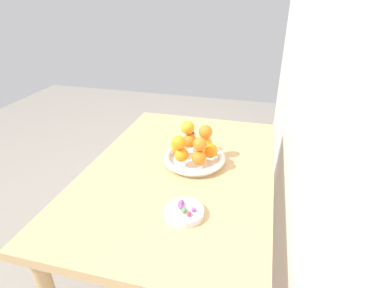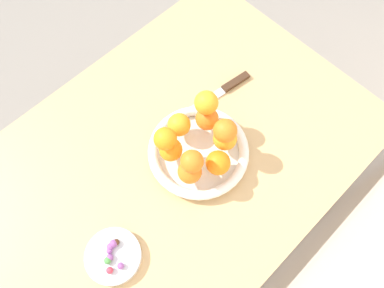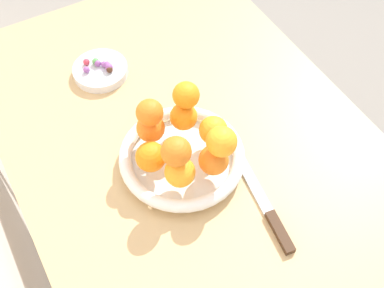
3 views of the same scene
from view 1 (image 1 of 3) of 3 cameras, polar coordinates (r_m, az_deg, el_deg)
name	(u,v)px [view 1 (image 1 of 3)]	position (r m, az deg, el deg)	size (l,w,h in m)	color
ground_plane	(182,286)	(1.76, -1.85, -25.48)	(6.00, 6.00, 0.00)	gray
wall_back	(321,46)	(1.03, 23.43, 16.68)	(4.00, 0.05, 2.50)	beige
dining_table	(180,186)	(1.30, -2.28, -8.04)	(1.10, 0.76, 0.74)	tan
fruit_bowl	(194,159)	(1.27, 0.41, -2.81)	(0.26, 0.26, 0.04)	white
candy_dish	(184,212)	(1.01, -1.51, -12.87)	(0.13, 0.13, 0.02)	silver
orange_0	(190,141)	(1.31, -0.41, 0.63)	(0.06, 0.06, 0.06)	orange
orange_1	(178,146)	(1.27, -2.78, -0.46)	(0.06, 0.06, 0.06)	orange
orange_2	(181,155)	(1.21, -2.02, -2.08)	(0.06, 0.06, 0.06)	orange
orange_3	(199,158)	(1.19, 1.35, -2.62)	(0.06, 0.06, 0.06)	orange
orange_4	(210,151)	(1.23, 3.48, -1.28)	(0.06, 0.06, 0.06)	orange
orange_5	(205,143)	(1.29, 2.54, 0.13)	(0.06, 0.06, 0.06)	orange
orange_6	(189,128)	(1.29, -0.64, 3.15)	(0.06, 0.06, 0.06)	orange
orange_7	(179,143)	(1.18, -2.40, 0.29)	(0.06, 0.06, 0.06)	orange
orange_8	(200,145)	(1.16, 1.47, -0.11)	(0.05, 0.05, 0.05)	orange
orange_9	(206,132)	(1.26, 2.60, 2.34)	(0.06, 0.06, 0.06)	orange
candy_ball_0	(184,211)	(0.99, -1.57, -12.57)	(0.02, 0.02, 0.02)	#4C9947
candy_ball_1	(182,202)	(1.02, -1.96, -11.01)	(0.02, 0.02, 0.02)	#472819
candy_ball_2	(189,214)	(0.98, -0.59, -13.16)	(0.02, 0.02, 0.02)	#C6384C
candy_ball_3	(194,210)	(0.99, 0.33, -12.38)	(0.02, 0.02, 0.02)	#8C4C99
candy_ball_4	(184,209)	(1.00, -1.55, -12.29)	(0.02, 0.02, 0.02)	#8C4C99
candy_ball_5	(181,207)	(1.00, -2.10, -11.92)	(0.01, 0.01, 0.01)	#8C4C99
candy_ball_6	(181,203)	(1.02, -2.15, -11.15)	(0.02, 0.02, 0.02)	#8C4C99
candy_ball_7	(180,205)	(1.01, -2.30, -11.54)	(0.02, 0.02, 0.02)	#8C4C99
knife	(184,141)	(1.45, -1.53, 0.51)	(0.26, 0.06, 0.01)	#3F2819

